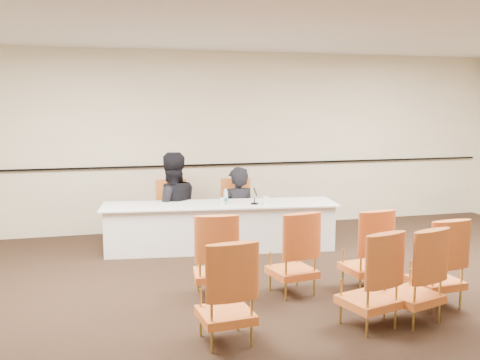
# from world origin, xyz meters

# --- Properties ---
(floor) EXTENTS (10.00, 10.00, 0.00)m
(floor) POSITION_xyz_m (0.00, 0.00, 0.00)
(floor) COLOR black
(floor) RESTS_ON ground
(ceiling) EXTENTS (10.00, 10.00, 0.00)m
(ceiling) POSITION_xyz_m (0.00, 0.00, 3.00)
(ceiling) COLOR silver
(ceiling) RESTS_ON ground
(wall_back) EXTENTS (10.00, 0.04, 3.00)m
(wall_back) POSITION_xyz_m (0.00, 4.00, 1.50)
(wall_back) COLOR beige
(wall_back) RESTS_ON ground
(wall_rail) EXTENTS (9.80, 0.04, 0.03)m
(wall_rail) POSITION_xyz_m (0.00, 3.96, 1.10)
(wall_rail) COLOR black
(wall_rail) RESTS_ON wall_back
(panel_table) EXTENTS (3.47, 1.20, 0.68)m
(panel_table) POSITION_xyz_m (-0.45, 2.57, 0.34)
(panel_table) COLOR white
(panel_table) RESTS_ON ground
(panelist_main) EXTENTS (0.65, 0.47, 1.66)m
(panelist_main) POSITION_xyz_m (-0.07, 3.05, 0.33)
(panelist_main) COLOR black
(panelist_main) RESTS_ON ground
(panelist_main_chair) EXTENTS (0.56, 0.56, 0.95)m
(panelist_main_chair) POSITION_xyz_m (-0.07, 3.05, 0.47)
(panelist_main_chair) COLOR orange
(panelist_main_chair) RESTS_ON ground
(panelist_second) EXTENTS (0.98, 0.81, 1.84)m
(panelist_second) POSITION_xyz_m (-1.08, 3.17, 0.48)
(panelist_second) COLOR black
(panelist_second) RESTS_ON ground
(panelist_second_chair) EXTENTS (0.56, 0.56, 0.95)m
(panelist_second_chair) POSITION_xyz_m (-1.08, 3.17, 0.47)
(panelist_second_chair) COLOR orange
(panelist_second_chair) RESTS_ON ground
(papers) EXTENTS (0.35, 0.30, 0.00)m
(papers) POSITION_xyz_m (0.05, 2.52, 0.68)
(papers) COLOR silver
(papers) RESTS_ON panel_table
(microphone) EXTENTS (0.18, 0.23, 0.28)m
(microphone) POSITION_xyz_m (0.02, 2.39, 0.82)
(microphone) COLOR black
(microphone) RESTS_ON panel_table
(water_bottle) EXTENTS (0.08, 0.08, 0.22)m
(water_bottle) POSITION_xyz_m (-0.37, 2.57, 0.79)
(water_bottle) COLOR teal
(water_bottle) RESTS_ON panel_table
(drinking_glass) EXTENTS (0.08, 0.08, 0.10)m
(drinking_glass) POSITION_xyz_m (-0.43, 2.50, 0.73)
(drinking_glass) COLOR white
(drinking_glass) RESTS_ON panel_table
(coffee_cup) EXTENTS (0.08, 0.08, 0.12)m
(coffee_cup) POSITION_xyz_m (0.18, 2.36, 0.74)
(coffee_cup) COLOR white
(coffee_cup) RESTS_ON panel_table
(aud_chair_front_left) EXTENTS (0.55, 0.55, 0.95)m
(aud_chair_front_left) POSITION_xyz_m (-0.93, 0.66, 0.47)
(aud_chair_front_left) COLOR orange
(aud_chair_front_left) RESTS_ON ground
(aud_chair_front_mid) EXTENTS (0.58, 0.58, 0.95)m
(aud_chair_front_mid) POSITION_xyz_m (-0.08, 0.54, 0.47)
(aud_chair_front_mid) COLOR orange
(aud_chair_front_mid) RESTS_ON ground
(aud_chair_front_right) EXTENTS (0.55, 0.55, 0.95)m
(aud_chair_front_right) POSITION_xyz_m (0.78, 0.45, 0.47)
(aud_chair_front_right) COLOR orange
(aud_chair_front_right) RESTS_ON ground
(aud_chair_back_left) EXTENTS (0.54, 0.54, 0.95)m
(aud_chair_back_left) POSITION_xyz_m (-1.09, -0.49, 0.47)
(aud_chair_back_left) COLOR orange
(aud_chair_back_left) RESTS_ON ground
(aud_chair_back_mid) EXTENTS (0.62, 0.62, 0.95)m
(aud_chair_back_mid) POSITION_xyz_m (0.30, -0.51, 0.47)
(aud_chair_back_mid) COLOR orange
(aud_chair_back_mid) RESTS_ON ground
(aud_chair_back_right) EXTENTS (0.62, 0.62, 0.95)m
(aud_chair_back_right) POSITION_xyz_m (0.78, -0.50, 0.47)
(aud_chair_back_right) COLOR orange
(aud_chair_back_right) RESTS_ON ground
(aud_chair_extra) EXTENTS (0.54, 0.54, 0.95)m
(aud_chair_extra) POSITION_xyz_m (1.26, -0.18, 0.47)
(aud_chair_extra) COLOR orange
(aud_chair_extra) RESTS_ON ground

